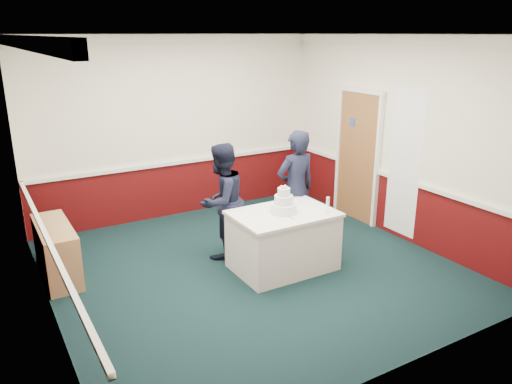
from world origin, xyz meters
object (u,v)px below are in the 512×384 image
cake_knife (290,217)px  person_woman (296,189)px  cake_table (283,240)px  person_man (222,201)px  wedding_cake (284,204)px  champagne_flute (328,202)px  sideboard (57,251)px

cake_knife → person_woman: 0.99m
cake_table → person_man: bearing=123.7°
cake_knife → person_woman: (0.61, 0.77, 0.07)m
person_woman → cake_knife: bearing=51.1°
cake_table → wedding_cake: wedding_cake is taller
cake_table → champagne_flute: champagne_flute is taller
cake_table → champagne_flute: bearing=-29.2°
sideboard → wedding_cake: (2.63, -1.26, 0.55)m
sideboard → person_man: 2.22m
wedding_cake → cake_table: bearing=-90.0°
cake_knife → wedding_cake: bearing=85.1°
wedding_cake → champagne_flute: size_ratio=1.78×
wedding_cake → person_man: (-0.51, 0.77, -0.09)m
champagne_flute → person_man: (-1.01, 1.05, -0.12)m
cake_table → sideboard: bearing=154.4°
champagne_flute → person_man: person_man is taller
person_man → champagne_flute: bearing=109.3°
cake_table → wedding_cake: (0.00, 0.00, 0.50)m
champagne_flute → person_man: 1.46m
sideboard → cake_knife: 3.01m
person_man → person_woman: person_woman is taller
wedding_cake → sideboard: bearing=154.4°
champagne_flute → wedding_cake: bearing=150.8°
person_woman → person_man: bearing=-10.6°
person_woman → champagne_flute: bearing=84.1°
cake_table → person_woman: 0.94m
wedding_cake → champagne_flute: bearing=-29.2°
champagne_flute → person_woman: person_woman is taller
cake_knife → champagne_flute: size_ratio=1.07×
person_woman → sideboard: bearing=-12.5°
sideboard → wedding_cake: bearing=-25.6°
champagne_flute → cake_table: bearing=150.8°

